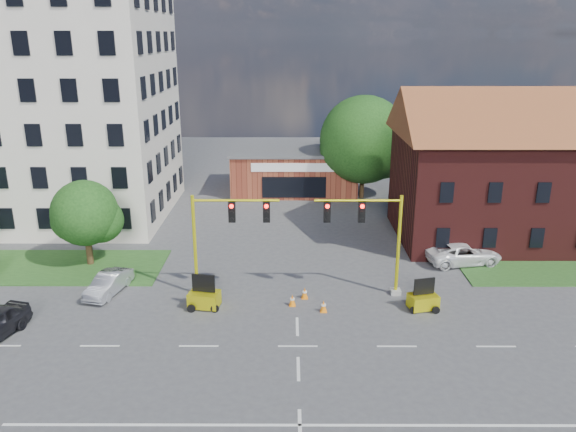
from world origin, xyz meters
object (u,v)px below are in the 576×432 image
at_px(signal_mast_west, 222,233).
at_px(pickup_white, 463,253).
at_px(trailer_east, 423,300).
at_px(trailer_west, 204,298).
at_px(signal_mast_east, 371,233).

bearing_deg(signal_mast_west, pickup_white, 16.91).
bearing_deg(signal_mast_west, trailer_east, -9.55).
bearing_deg(trailer_east, signal_mast_west, 156.46).
xyz_separation_m(trailer_east, pickup_white, (4.28, 6.76, 0.14)).
distance_m(trailer_west, pickup_white, 18.03).
relative_size(signal_mast_west, trailer_west, 3.18).
xyz_separation_m(signal_mast_west, trailer_east, (11.56, -1.94, -3.35)).
height_order(signal_mast_west, pickup_white, signal_mast_west).
distance_m(signal_mast_west, pickup_white, 16.86).
bearing_deg(signal_mast_east, pickup_white, 34.05).
relative_size(signal_mast_west, pickup_white, 1.21).
distance_m(trailer_west, trailer_east, 12.51).
distance_m(signal_mast_east, trailer_west, 10.37).
relative_size(signal_mast_east, trailer_east, 3.42).
height_order(signal_mast_east, pickup_white, signal_mast_east).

